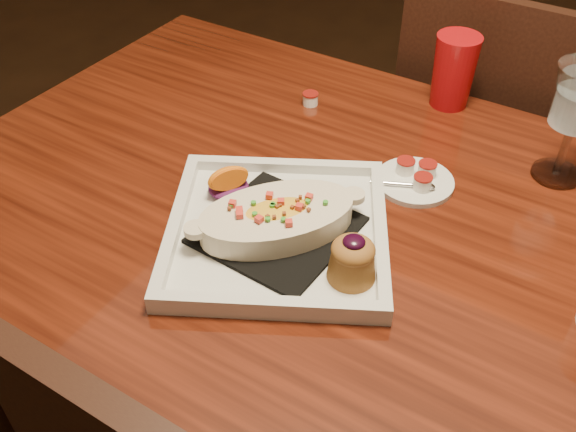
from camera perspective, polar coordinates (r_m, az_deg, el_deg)
The scene contains 6 objects.
table at distance 1.05m, azimuth 7.75°, elevation -5.07°, with size 1.50×0.90×0.75m.
chair_far at distance 1.62m, azimuth 17.12°, elevation 5.27°, with size 0.42×0.42×0.93m.
plate at distance 0.94m, azimuth -0.50°, elevation -0.96°, with size 0.43×0.43×0.08m.
saucer at distance 1.07m, azimuth 11.19°, elevation 3.23°, with size 0.13×0.13×0.09m.
creamer_loose at distance 1.26m, azimuth 2.00°, elevation 10.39°, with size 0.03×0.03×0.02m.
red_tumbler at distance 1.27m, azimuth 14.51°, elevation 12.36°, with size 0.08×0.08×0.14m, color #B60D12.
Camera 1 is at (0.26, -0.69, 1.41)m, focal length 40.00 mm.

